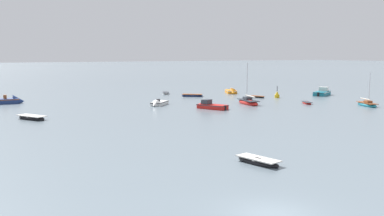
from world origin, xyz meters
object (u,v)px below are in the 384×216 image
(motorboat_moored_1, at_px, (323,93))
(motorboat_moored_4, at_px, (208,106))
(rowboat_moored_0, at_px, (32,118))
(rowboat_moored_3, at_px, (257,97))
(rowboat_moored_6, at_px, (192,96))
(motorboat_moored_2, at_px, (158,104))
(rowboat_moored_1, at_px, (307,103))
(motorboat_moored_0, at_px, (6,102))
(channel_buoy, at_px, (277,95))
(sailboat_moored_1, at_px, (367,105))
(motorboat_moored_3, at_px, (232,92))
(rowboat_moored_4, at_px, (166,93))
(rowboat_moored_5, at_px, (258,161))
(sailboat_moored_2, at_px, (248,102))

(motorboat_moored_1, height_order, motorboat_moored_4, motorboat_moored_1)
(rowboat_moored_0, xyz_separation_m, rowboat_moored_3, (40.24, 7.91, -0.06))
(rowboat_moored_6, bearing_deg, motorboat_moored_2, -101.52)
(rowboat_moored_0, height_order, rowboat_moored_1, rowboat_moored_0)
(motorboat_moored_2, distance_m, rowboat_moored_6, 15.03)
(motorboat_moored_0, xyz_separation_m, channel_buoy, (44.44, -13.47, 0.15))
(sailboat_moored_1, distance_m, motorboat_moored_2, 32.18)
(motorboat_moored_3, bearing_deg, channel_buoy, 37.11)
(rowboat_moored_6, bearing_deg, motorboat_moored_1, 16.04)
(rowboat_moored_6, distance_m, motorboat_moored_3, 10.11)
(sailboat_moored_1, bearing_deg, rowboat_moored_3, -138.43)
(motorboat_moored_4, bearing_deg, motorboat_moored_1, -101.62)
(rowboat_moored_0, height_order, motorboat_moored_4, motorboat_moored_4)
(motorboat_moored_2, xyz_separation_m, motorboat_moored_4, (5.00, -6.81, 0.08))
(rowboat_moored_4, bearing_deg, rowboat_moored_5, 5.54)
(motorboat_moored_0, height_order, sailboat_moored_2, sailboat_moored_2)
(motorboat_moored_3, height_order, motorboat_moored_4, motorboat_moored_4)
(motorboat_moored_2, relative_size, motorboat_moored_3, 0.81)
(motorboat_moored_1, bearing_deg, rowboat_moored_5, -170.10)
(motorboat_moored_2, bearing_deg, motorboat_moored_0, -79.60)
(sailboat_moored_1, distance_m, rowboat_moored_3, 19.63)
(motorboat_moored_0, distance_m, rowboat_moored_3, 43.00)
(rowboat_moored_1, relative_size, rowboat_moored_6, 0.79)
(motorboat_moored_1, relative_size, motorboat_moored_3, 1.16)
(rowboat_moored_4, height_order, motorboat_moored_3, motorboat_moored_3)
(motorboat_moored_1, xyz_separation_m, motorboat_moored_2, (-35.31, -0.42, -0.13))
(motorboat_moored_4, bearing_deg, sailboat_moored_2, -103.34)
(motorboat_moored_0, distance_m, motorboat_moored_2, 24.82)
(rowboat_moored_0, relative_size, motorboat_moored_1, 0.71)
(rowboat_moored_4, bearing_deg, rowboat_moored_6, 40.72)
(motorboat_moored_1, height_order, motorboat_moored_3, motorboat_moored_1)
(rowboat_moored_1, height_order, motorboat_moored_1, motorboat_moored_1)
(motorboat_moored_4, distance_m, channel_buoy, 20.29)
(motorboat_moored_0, distance_m, motorboat_moored_3, 41.91)
(rowboat_moored_1, bearing_deg, sailboat_moored_1, -113.58)
(rowboat_moored_0, height_order, rowboat_moored_4, rowboat_moored_0)
(motorboat_moored_2, height_order, channel_buoy, channel_buoy)
(rowboat_moored_5, relative_size, channel_buoy, 1.70)
(rowboat_moored_4, relative_size, motorboat_moored_4, 0.68)
(rowboat_moored_1, bearing_deg, channel_buoy, 13.12)
(sailboat_moored_1, bearing_deg, sailboat_moored_2, -106.44)
(rowboat_moored_0, height_order, motorboat_moored_3, motorboat_moored_3)
(sailboat_moored_1, relative_size, motorboat_moored_4, 0.99)
(motorboat_moored_4, bearing_deg, motorboat_moored_3, -66.68)
(rowboat_moored_6, bearing_deg, sailboat_moored_1, -19.69)
(motorboat_moored_4, height_order, channel_buoy, channel_buoy)
(motorboat_moored_0, height_order, motorboat_moored_4, motorboat_moored_0)
(rowboat_moored_4, relative_size, motorboat_moored_3, 0.68)
(motorboat_moored_1, relative_size, rowboat_moored_4, 1.70)
(rowboat_moored_5, distance_m, rowboat_moored_6, 49.62)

